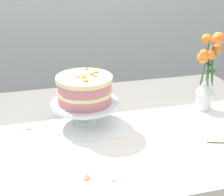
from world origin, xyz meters
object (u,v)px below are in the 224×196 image
(cake_stand, at_px, (85,106))
(flower_vase, at_px, (207,75))
(dining_table, at_px, (131,144))
(layer_cake, at_px, (84,89))

(cake_stand, bearing_deg, flower_vase, 0.01)
(dining_table, bearing_deg, cake_stand, 157.80)
(dining_table, bearing_deg, flower_vase, 11.09)
(dining_table, relative_size, cake_stand, 4.83)
(layer_cake, relative_size, flower_vase, 0.63)
(layer_cake, height_order, flower_vase, flower_vase)
(dining_table, xyz_separation_m, flower_vase, (0.39, 0.08, 0.27))
(dining_table, xyz_separation_m, layer_cake, (-0.18, 0.08, 0.25))
(dining_table, bearing_deg, layer_cake, 157.78)
(flower_vase, bearing_deg, layer_cake, -179.99)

